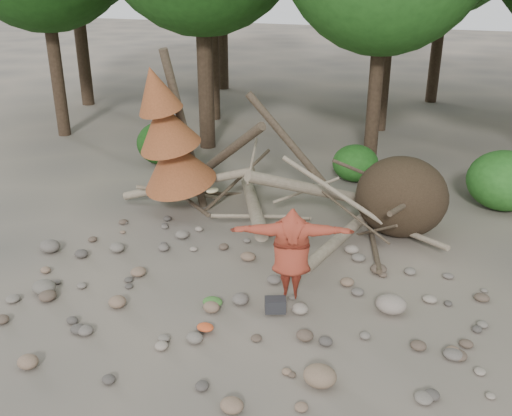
% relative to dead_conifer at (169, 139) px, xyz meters
% --- Properties ---
extents(ground, '(120.00, 120.00, 0.00)m').
position_rel_dead_conifer_xyz_m(ground, '(3.12, -3.37, -2.11)').
color(ground, '#514C44').
rests_on(ground, ground).
extents(deadfall_pile, '(8.55, 5.24, 3.30)m').
position_rel_dead_conifer_xyz_m(deadfall_pile, '(5.13, 0.87, -1.16)').
color(deadfall_pile, '#332619').
rests_on(deadfall_pile, ground).
extents(dead_conifer, '(2.06, 2.16, 4.35)m').
position_rel_dead_conifer_xyz_m(dead_conifer, '(0.00, 0.00, 0.00)').
color(dead_conifer, '#4C3F30').
rests_on(dead_conifer, ground).
extents(bush_left, '(1.80, 1.80, 1.44)m').
position_rel_dead_conifer_xyz_m(bush_left, '(-2.38, 3.83, -1.39)').
color(bush_left, '#184713').
rests_on(bush_left, ground).
extents(bush_mid, '(1.40, 1.40, 1.12)m').
position_rel_dead_conifer_xyz_m(bush_mid, '(3.92, 4.43, -1.55)').
color(bush_mid, '#215A1A').
rests_on(bush_mid, ground).
extents(bush_right, '(2.00, 2.00, 1.60)m').
position_rel_dead_conifer_xyz_m(bush_right, '(8.12, 3.63, -1.31)').
color(bush_right, '#2A6B21').
rests_on(bush_right, ground).
extents(frisbee_thrower, '(3.22, 1.34, 1.88)m').
position_rel_dead_conifer_xyz_m(frisbee_thrower, '(4.14, -2.88, -1.09)').
color(frisbee_thrower, maroon).
rests_on(frisbee_thrower, ground).
extents(backpack, '(0.47, 0.39, 0.26)m').
position_rel_dead_conifer_xyz_m(backpack, '(4.03, -3.47, -1.98)').
color(backpack, black).
rests_on(backpack, ground).
extents(cloth_green, '(0.39, 0.33, 0.15)m').
position_rel_dead_conifer_xyz_m(cloth_green, '(2.83, -3.69, -2.04)').
color(cloth_green, '#376829').
rests_on(cloth_green, ground).
extents(cloth_orange, '(0.31, 0.26, 0.11)m').
position_rel_dead_conifer_xyz_m(cloth_orange, '(3.05, -4.49, -2.05)').
color(cloth_orange, '#C14721').
rests_on(cloth_orange, ground).
extents(boulder_front_left, '(0.48, 0.43, 0.29)m').
position_rel_dead_conifer_xyz_m(boulder_front_left, '(-0.55, -4.42, -1.97)').
color(boulder_front_left, '#625C51').
rests_on(boulder_front_left, ground).
extents(boulder_front_right, '(0.53, 0.48, 0.32)m').
position_rel_dead_conifer_xyz_m(boulder_front_right, '(5.33, -5.12, -1.95)').
color(boulder_front_right, '#7A624C').
rests_on(boulder_front_right, ground).
extents(boulder_mid_right, '(0.59, 0.53, 0.35)m').
position_rel_dead_conifer_xyz_m(boulder_mid_right, '(6.07, -2.65, -1.93)').
color(boulder_mid_right, gray).
rests_on(boulder_mid_right, ground).
extents(boulder_mid_left, '(0.48, 0.43, 0.29)m').
position_rel_dead_conifer_xyz_m(boulder_mid_left, '(-1.67, -2.87, -1.97)').
color(boulder_mid_left, '#5D564F').
rests_on(boulder_mid_left, ground).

